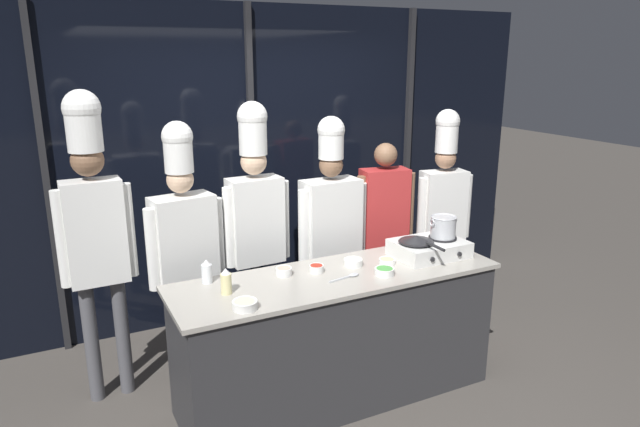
# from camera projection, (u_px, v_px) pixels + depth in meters

# --- Properties ---
(ground_plane) EXTENTS (24.00, 24.00, 0.00)m
(ground_plane) POSITION_uv_depth(u_px,v_px,m) (336.00, 395.00, 3.96)
(ground_plane) COLOR #47423D
(window_wall_back) EXTENTS (5.73, 0.09, 2.70)m
(window_wall_back) POSITION_uv_depth(u_px,v_px,m) (251.00, 165.00, 4.98)
(window_wall_back) COLOR black
(window_wall_back) RESTS_ON ground_plane
(demo_counter) EXTENTS (2.19, 0.67, 0.90)m
(demo_counter) POSITION_uv_depth(u_px,v_px,m) (337.00, 337.00, 3.84)
(demo_counter) COLOR #2D2D30
(demo_counter) RESTS_ON ground_plane
(portable_stove) EXTENTS (0.50, 0.38, 0.12)m
(portable_stove) POSITION_uv_depth(u_px,v_px,m) (429.00, 248.00, 4.04)
(portable_stove) COLOR silver
(portable_stove) RESTS_ON demo_counter
(frying_pan) EXTENTS (0.25, 0.43, 0.04)m
(frying_pan) POSITION_uv_depth(u_px,v_px,m) (417.00, 239.00, 3.97)
(frying_pan) COLOR #232326
(frying_pan) RESTS_ON portable_stove
(stock_pot) EXTENTS (0.21, 0.18, 0.15)m
(stock_pot) POSITION_uv_depth(u_px,v_px,m) (443.00, 226.00, 4.05)
(stock_pot) COLOR #B7BABF
(stock_pot) RESTS_ON portable_stove
(squeeze_bottle_oil) EXTENTS (0.07, 0.07, 0.16)m
(squeeze_bottle_oil) POSITION_uv_depth(u_px,v_px,m) (226.00, 282.00, 3.40)
(squeeze_bottle_oil) COLOR beige
(squeeze_bottle_oil) RESTS_ON demo_counter
(squeeze_bottle_clear) EXTENTS (0.07, 0.07, 0.16)m
(squeeze_bottle_clear) POSITION_uv_depth(u_px,v_px,m) (207.00, 272.00, 3.56)
(squeeze_bottle_clear) COLOR white
(squeeze_bottle_clear) RESTS_ON demo_counter
(prep_bowl_ginger) EXTENTS (0.11, 0.11, 0.04)m
(prep_bowl_ginger) POSITION_uv_depth(u_px,v_px,m) (387.00, 261.00, 3.90)
(prep_bowl_ginger) COLOR white
(prep_bowl_ginger) RESTS_ON demo_counter
(prep_bowl_chili_flakes) EXTENTS (0.10, 0.10, 0.05)m
(prep_bowl_chili_flakes) POSITION_uv_depth(u_px,v_px,m) (316.00, 268.00, 3.75)
(prep_bowl_chili_flakes) COLOR white
(prep_bowl_chili_flakes) RESTS_ON demo_counter
(prep_bowl_noodles) EXTENTS (0.15, 0.15, 0.05)m
(prep_bowl_noodles) POSITION_uv_depth(u_px,v_px,m) (245.00, 304.00, 3.21)
(prep_bowl_noodles) COLOR white
(prep_bowl_noodles) RESTS_ON demo_counter
(prep_bowl_garlic) EXTENTS (0.13, 0.13, 0.05)m
(prep_bowl_garlic) POSITION_uv_depth(u_px,v_px,m) (353.00, 262.00, 3.86)
(prep_bowl_garlic) COLOR white
(prep_bowl_garlic) RESTS_ON demo_counter
(prep_bowl_shrimp) EXTENTS (0.11, 0.11, 0.05)m
(prep_bowl_shrimp) POSITION_uv_depth(u_px,v_px,m) (284.00, 271.00, 3.70)
(prep_bowl_shrimp) COLOR white
(prep_bowl_shrimp) RESTS_ON demo_counter
(prep_bowl_scallions) EXTENTS (0.13, 0.13, 0.05)m
(prep_bowl_scallions) POSITION_uv_depth(u_px,v_px,m) (385.00, 271.00, 3.70)
(prep_bowl_scallions) COLOR white
(prep_bowl_scallions) RESTS_ON demo_counter
(serving_spoon_slotted) EXTENTS (0.24, 0.07, 0.02)m
(serving_spoon_slotted) POSITION_uv_depth(u_px,v_px,m) (350.00, 276.00, 3.67)
(serving_spoon_slotted) COLOR #B2B5BA
(serving_spoon_slotted) RESTS_ON demo_counter
(chef_head) EXTENTS (0.48, 0.23, 2.09)m
(chef_head) POSITION_uv_depth(u_px,v_px,m) (94.00, 218.00, 3.63)
(chef_head) COLOR #4C4C51
(chef_head) RESTS_ON ground_plane
(chef_sous) EXTENTS (0.55, 0.28, 1.87)m
(chef_sous) POSITION_uv_depth(u_px,v_px,m) (184.00, 238.00, 3.91)
(chef_sous) COLOR #4C4C51
(chef_sous) RESTS_ON ground_plane
(chef_line) EXTENTS (0.51, 0.22, 1.98)m
(chef_line) POSITION_uv_depth(u_px,v_px,m) (255.00, 214.00, 4.16)
(chef_line) COLOR #2D3856
(chef_line) RESTS_ON ground_plane
(chef_pastry) EXTENTS (0.59, 0.25, 1.85)m
(chef_pastry) POSITION_uv_depth(u_px,v_px,m) (331.00, 220.00, 4.40)
(chef_pastry) COLOR #232326
(chef_pastry) RESTS_ON ground_plane
(person_guest) EXTENTS (0.49, 0.25, 1.62)m
(person_guest) POSITION_uv_depth(u_px,v_px,m) (384.00, 220.00, 4.64)
(person_guest) COLOR #4C4C51
(person_guest) RESTS_ON ground_plane
(chef_apprentice) EXTENTS (0.50, 0.25, 1.86)m
(chef_apprentice) POSITION_uv_depth(u_px,v_px,m) (443.00, 201.00, 4.86)
(chef_apprentice) COLOR #232326
(chef_apprentice) RESTS_ON ground_plane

